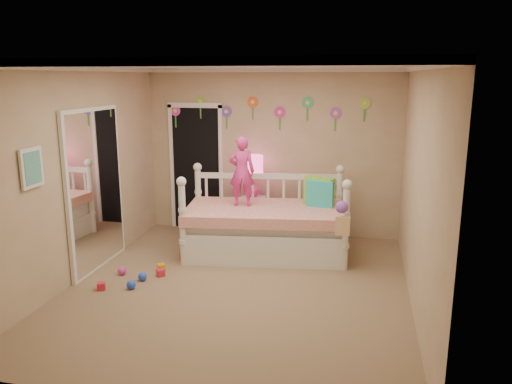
% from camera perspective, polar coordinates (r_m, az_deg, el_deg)
% --- Properties ---
extents(floor, '(4.00, 4.50, 0.01)m').
position_cam_1_polar(floor, '(6.09, -2.14, -10.89)').
color(floor, '#7F684C').
rests_on(floor, ground).
extents(ceiling, '(4.00, 4.50, 0.01)m').
position_cam_1_polar(ceiling, '(5.57, -2.37, 14.36)').
color(ceiling, white).
rests_on(ceiling, floor).
extents(back_wall, '(4.00, 0.01, 2.60)m').
position_cam_1_polar(back_wall, '(7.86, 1.81, 4.48)').
color(back_wall, tan).
rests_on(back_wall, floor).
extents(left_wall, '(0.01, 4.50, 2.60)m').
position_cam_1_polar(left_wall, '(6.47, -19.68, 1.86)').
color(left_wall, tan).
rests_on(left_wall, floor).
extents(right_wall, '(0.01, 4.50, 2.60)m').
position_cam_1_polar(right_wall, '(5.55, 18.17, 0.21)').
color(right_wall, tan).
rests_on(right_wall, floor).
extents(crown_molding, '(4.00, 4.50, 0.06)m').
position_cam_1_polar(crown_molding, '(5.57, -2.37, 14.06)').
color(crown_molding, white).
rests_on(crown_molding, ceiling).
extents(daybed, '(2.40, 1.49, 1.23)m').
position_cam_1_polar(daybed, '(7.02, 1.11, -2.29)').
color(daybed, white).
rests_on(daybed, floor).
extents(pillow_turquoise, '(0.38, 0.17, 0.37)m').
position_cam_1_polar(pillow_turquoise, '(7.05, 7.35, -0.19)').
color(pillow_turquoise, '#27C5C1').
rests_on(pillow_turquoise, daybed).
extents(pillow_lime, '(0.45, 0.29, 0.40)m').
position_cam_1_polar(pillow_lime, '(7.13, 7.25, 0.08)').
color(pillow_lime, '#8FCC3E').
rests_on(pillow_lime, daybed).
extents(child, '(0.39, 0.29, 0.99)m').
position_cam_1_polar(child, '(6.98, -1.63, 2.37)').
color(child, '#E93594').
rests_on(child, daybed).
extents(nightstand, '(0.42, 0.35, 0.64)m').
position_cam_1_polar(nightstand, '(7.84, -0.29, -2.88)').
color(nightstand, white).
rests_on(nightstand, floor).
extents(table_lamp, '(0.30, 0.30, 0.66)m').
position_cam_1_polar(table_lamp, '(7.67, -0.30, 2.57)').
color(table_lamp, '#EC1F96').
rests_on(table_lamp, nightstand).
extents(closet_doorway, '(0.90, 0.04, 2.07)m').
position_cam_1_polar(closet_doorway, '(8.20, -6.86, 2.88)').
color(closet_doorway, black).
rests_on(closet_doorway, back_wall).
extents(flower_decals, '(3.40, 0.02, 0.50)m').
position_cam_1_polar(flower_decals, '(7.79, 1.17, 9.15)').
color(flower_decals, '#B2668C').
rests_on(flower_decals, back_wall).
extents(mirror_closet, '(0.07, 1.30, 2.10)m').
position_cam_1_polar(mirror_closet, '(6.75, -17.91, 0.26)').
color(mirror_closet, white).
rests_on(mirror_closet, left_wall).
extents(wall_picture, '(0.05, 0.34, 0.42)m').
position_cam_1_polar(wall_picture, '(5.68, -24.32, 2.55)').
color(wall_picture, white).
rests_on(wall_picture, left_wall).
extents(hanging_bag, '(0.20, 0.16, 0.36)m').
position_cam_1_polar(hanging_bag, '(6.28, 9.74, -3.09)').
color(hanging_bag, beige).
rests_on(hanging_bag, daybed).
extents(toy_scatter, '(0.96, 1.39, 0.11)m').
position_cam_1_polar(toy_scatter, '(6.64, -11.66, -8.57)').
color(toy_scatter, '#996666').
rests_on(toy_scatter, floor).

